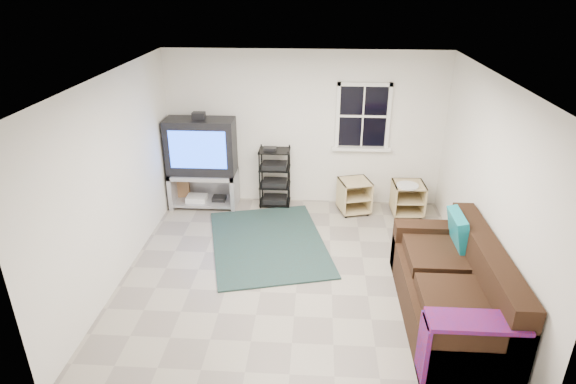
# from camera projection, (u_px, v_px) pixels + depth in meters

# --- Properties ---
(room) EXTENTS (4.60, 4.62, 4.60)m
(room) POSITION_uv_depth(u_px,v_px,m) (363.00, 121.00, 7.84)
(room) COLOR gray
(room) RESTS_ON ground
(tv_unit) EXTENTS (1.12, 0.56, 1.65)m
(tv_unit) POSITION_uv_depth(u_px,v_px,m) (202.00, 156.00, 7.99)
(tv_unit) COLOR #A3A4AC
(tv_unit) RESTS_ON ground
(av_rack) EXTENTS (0.52, 0.38, 1.04)m
(av_rack) POSITION_uv_depth(u_px,v_px,m) (275.00, 181.00, 8.19)
(av_rack) COLOR black
(av_rack) RESTS_ON ground
(side_table_left) EXTENTS (0.59, 0.59, 0.56)m
(side_table_left) POSITION_uv_depth(u_px,v_px,m) (353.00, 194.00, 8.03)
(side_table_left) COLOR tan
(side_table_left) RESTS_ON ground
(side_table_right) EXTENTS (0.52, 0.54, 0.57)m
(side_table_right) POSITION_uv_depth(u_px,v_px,m) (407.00, 196.00, 7.93)
(side_table_right) COLOR tan
(side_table_right) RESTS_ON ground
(sofa) EXTENTS (1.00, 2.26, 1.03)m
(sofa) POSITION_uv_depth(u_px,v_px,m) (453.00, 290.00, 5.49)
(sofa) COLOR black
(sofa) RESTS_ON ground
(shag_rug) EXTENTS (2.11, 2.54, 0.03)m
(shag_rug) POSITION_uv_depth(u_px,v_px,m) (268.00, 242.00, 7.16)
(shag_rug) COLOR black
(shag_rug) RESTS_ON ground
(paper_bag) EXTENTS (0.33, 0.24, 0.43)m
(paper_bag) POSITION_uv_depth(u_px,v_px,m) (181.00, 189.00, 8.43)
(paper_bag) COLOR olive
(paper_bag) RESTS_ON ground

